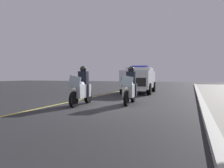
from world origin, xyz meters
The scene contains 6 objects.
ground_plane centered at (0.00, 0.00, 0.00)m, with size 80.00×80.00×0.00m, color #28282B.
curb_strip centered at (0.00, 3.90, 0.07)m, with size 48.00×0.24×0.15m, color #B7B5AD.
lane_stripe_center centered at (0.00, -2.12, 0.00)m, with size 48.00×0.12×0.01m, color #E0D14C.
police_motorcycle_lead_left centered at (0.30, -1.04, 0.70)m, with size 2.14×0.61×1.72m.
police_motorcycle_lead_right centered at (-0.77, 0.85, 0.70)m, with size 2.14×0.61×1.72m.
police_suv centered at (-7.25, -0.22, 1.07)m, with size 5.02×2.34×2.05m.
Camera 1 is at (8.62, 3.47, 1.27)m, focal length 34.45 mm.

